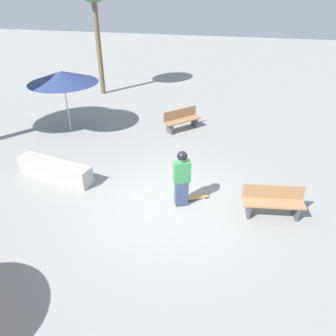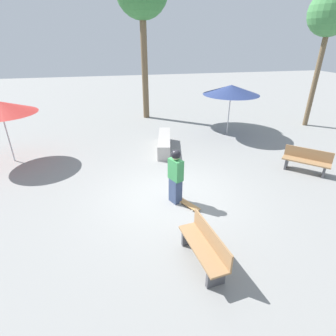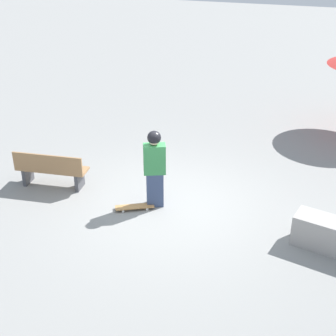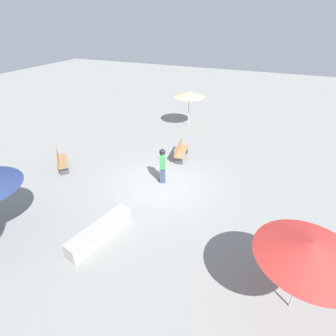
{
  "view_description": "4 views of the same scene",
  "coord_description": "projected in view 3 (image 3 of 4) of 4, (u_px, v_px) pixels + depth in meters",
  "views": [
    {
      "loc": [
        -7.28,
        -1.51,
        5.57
      ],
      "look_at": [
        0.49,
        0.17,
        0.88
      ],
      "focal_mm": 35.0,
      "sensor_mm": 36.0,
      "label": 1
    },
    {
      "loc": [
        -1.55,
        -6.72,
        4.41
      ],
      "look_at": [
        -0.02,
        0.28,
        0.85
      ],
      "focal_mm": 28.0,
      "sensor_mm": 36.0,
      "label": 2
    },
    {
      "loc": [
        7.93,
        2.76,
        5.19
      ],
      "look_at": [
        0.57,
        0.17,
        1.18
      ],
      "focal_mm": 50.0,
      "sensor_mm": 36.0,
      "label": 3
    },
    {
      "loc": [
        -4.15,
        9.01,
        6.75
      ],
      "look_at": [
        -0.16,
        -0.36,
        0.74
      ],
      "focal_mm": 28.0,
      "sensor_mm": 36.0,
      "label": 4
    }
  ],
  "objects": [
    {
      "name": "ground_plane",
      "position": [
        170.0,
        205.0,
        9.84
      ],
      "size": [
        60.0,
        60.0,
        0.0
      ],
      "primitive_type": "plane",
      "color": "gray"
    },
    {
      "name": "skateboard",
      "position": [
        135.0,
        207.0,
        9.67
      ],
      "size": [
        0.56,
        0.8,
        0.07
      ],
      "rotation": [
        0.0,
        0.0,
        5.21
      ],
      "color": "#B7844C",
      "rests_on": "ground_plane"
    },
    {
      "name": "skater_main",
      "position": [
        155.0,
        166.0,
        9.45
      ],
      "size": [
        0.4,
        0.51,
        1.67
      ],
      "rotation": [
        0.0,
        0.0,
        5.13
      ],
      "color": "#38476B",
      "rests_on": "ground_plane"
    },
    {
      "name": "bench_near",
      "position": [
        51.0,
        170.0,
        10.36
      ],
      "size": [
        0.64,
        1.64,
        0.85
      ],
      "rotation": [
        0.0,
        0.0,
        1.7
      ],
      "color": "#47474C",
      "rests_on": "ground_plane"
    }
  ]
}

